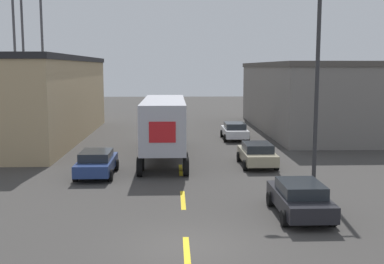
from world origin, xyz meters
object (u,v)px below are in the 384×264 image
Objects in this scene: parked_car_left_far at (97,163)px; street_lamp at (310,73)px; parked_car_right_mid at (257,154)px; semi_truck at (164,122)px; parked_car_right_far at (235,131)px; parked_car_right_near at (300,198)px.

street_lamp is at bearing -10.93° from parked_car_left_far.
parked_car_left_far is at bearing -165.81° from parked_car_right_mid.
parked_car_right_far is at bearing 53.66° from semi_truck.
parked_car_right_far is 1.00× the size of parked_car_right_mid.
parked_car_right_near is (8.96, -7.28, 0.00)m from parked_car_left_far.
semi_truck is at bearing 113.52° from parked_car_right_near.
street_lamp is (1.72, -14.72, 4.75)m from parked_car_right_far.
street_lamp reaches higher than parked_car_right_far.
parked_car_left_far and parked_car_right_near have the same top height.
street_lamp reaches higher than parked_car_right_mid.
parked_car_right_near is (5.45, -12.52, -1.58)m from semi_truck.
parked_car_right_far is at bearing 54.70° from parked_car_left_far.
semi_truck is 9.34m from parked_car_right_far.
parked_car_right_near is (0.00, -9.55, 0.00)m from parked_car_right_mid.
parked_car_right_far is 10.39m from parked_car_right_mid.
semi_truck is 10.71m from street_lamp.
parked_car_right_mid is (5.45, -2.97, -1.58)m from semi_truck.
parked_car_right_near is 7.27m from street_lamp.
parked_car_right_mid is at bearing -28.62° from semi_truck.
parked_car_left_far is at bearing 169.07° from street_lamp.
semi_truck is 3.02× the size of parked_car_right_mid.
parked_car_right_near is at bearing -90.00° from parked_car_right_mid.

